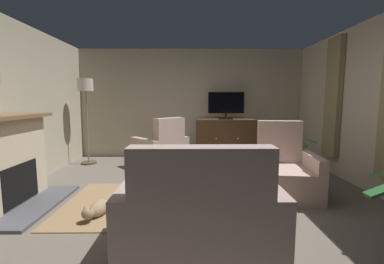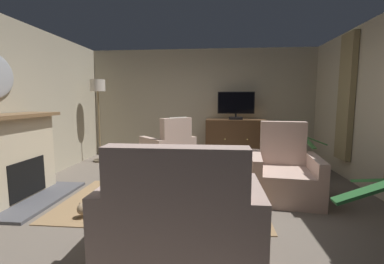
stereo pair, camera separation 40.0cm
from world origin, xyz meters
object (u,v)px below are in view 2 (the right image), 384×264
object	(u,v)px
armchair_in_far_corner	(169,151)
cat	(94,205)
television	(236,105)
armchair_near_window	(284,175)
coffee_table	(190,174)
tv_remote	(187,169)
fireplace	(14,160)
floor_lamp	(98,97)
tv_cabinet	(235,141)
sofa_floral	(180,218)
folded_newspaper	(185,169)
potted_plant_tall_palm_by_window	(300,164)

from	to	relation	value
armchair_in_far_corner	cat	size ratio (longest dim) A/B	1.92
television	cat	bearing A→B (deg)	-122.34
armchair_near_window	coffee_table	bearing A→B (deg)	-172.23
tv_remote	fireplace	bearing A→B (deg)	-31.52
television	floor_lamp	xyz separation A→B (m)	(-3.11, -0.43, 0.18)
tv_cabinet	armchair_near_window	bearing A→B (deg)	-77.51
coffee_table	sofa_floral	distance (m)	1.37
television	tv_cabinet	bearing A→B (deg)	90.00
folded_newspaper	cat	bearing A→B (deg)	-152.95
folded_newspaper	cat	world-z (taller)	folded_newspaper
armchair_near_window	floor_lamp	bearing A→B (deg)	152.06
tv_remote	armchair_near_window	bearing A→B (deg)	146.77
coffee_table	floor_lamp	bearing A→B (deg)	137.23
tv_cabinet	sofa_floral	xyz separation A→B (m)	(-0.77, -3.97, -0.11)
fireplace	tv_cabinet	xyz separation A→B (m)	(3.26, 2.87, -0.12)
tv_cabinet	coffee_table	xyz separation A→B (m)	(-0.82, -2.60, -0.10)
armchair_near_window	tv_cabinet	bearing A→B (deg)	102.49
coffee_table	armchair_near_window	bearing A→B (deg)	7.77
coffee_table	armchair_near_window	xyz separation A→B (m)	(1.36, 0.18, -0.03)
folded_newspaper	potted_plant_tall_palm_by_window	bearing A→B (deg)	27.71
tv_remote	sofa_floral	world-z (taller)	sofa_floral
fireplace	sofa_floral	world-z (taller)	fireplace
sofa_floral	floor_lamp	size ratio (longest dim) A/B	0.77
armchair_in_far_corner	potted_plant_tall_palm_by_window	xyz separation A→B (m)	(2.57, -0.46, -0.11)
sofa_floral	potted_plant_tall_palm_by_window	bearing A→B (deg)	55.29
fireplace	television	size ratio (longest dim) A/B	1.73
cat	floor_lamp	xyz separation A→B (m)	(-1.14, 2.69, 1.38)
tv_cabinet	armchair_in_far_corner	xyz separation A→B (m)	(-1.45, -0.77, -0.12)
armchair_in_far_corner	floor_lamp	bearing A→B (deg)	170.20
fireplace	floor_lamp	world-z (taller)	floor_lamp
fireplace	armchair_in_far_corner	xyz separation A→B (m)	(1.81, 2.10, -0.24)
armchair_in_far_corner	coffee_table	bearing A→B (deg)	-71.04
cat	coffee_table	bearing A→B (deg)	26.53
tv_cabinet	armchair_near_window	xyz separation A→B (m)	(0.53, -2.41, -0.12)
folded_newspaper	potted_plant_tall_palm_by_window	world-z (taller)	potted_plant_tall_palm_by_window
coffee_table	tv_remote	world-z (taller)	tv_remote
sofa_floral	folded_newspaper	bearing A→B (deg)	94.89
television	sofa_floral	world-z (taller)	television
television	cat	size ratio (longest dim) A/B	1.30
fireplace	television	world-z (taller)	television
sofa_floral	floor_lamp	world-z (taller)	floor_lamp
sofa_floral	armchair_near_window	distance (m)	2.03
tv_cabinet	potted_plant_tall_palm_by_window	bearing A→B (deg)	-47.56
tv_cabinet	floor_lamp	distance (m)	3.31
fireplace	armchair_in_far_corner	bearing A→B (deg)	49.18
folded_newspaper	cat	distance (m)	1.31
tv_remote	cat	bearing A→B (deg)	-9.59
folded_newspaper	floor_lamp	xyz separation A→B (m)	(-2.21, 2.03, 1.06)
coffee_table	cat	world-z (taller)	coffee_table
tv_remote	sofa_floral	bearing A→B (deg)	55.08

